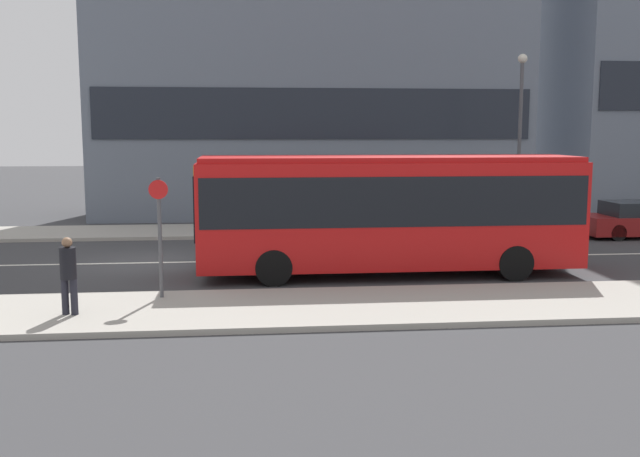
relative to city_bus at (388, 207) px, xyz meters
The scene contains 10 objects.
ground_plane 7.66m from the city_bus, 160.75° to the left, with size 120.00×120.00×0.00m, color #3A3A3D.
sidewalk_near 8.18m from the city_bus, 151.53° to the right, with size 44.00×3.50×0.13m.
sidewalk_far 11.32m from the city_bus, 128.86° to the left, with size 44.00×3.50×0.13m.
lane_centerline 7.66m from the city_bus, 160.75° to the left, with size 41.80×0.16×0.01m.
apartment_block_left_tower 16.23m from the city_bus, 93.24° to the left, with size 19.95×5.73×17.13m.
city_bus is the anchor object (origin of this frame).
parked_car_0 8.36m from the city_bus, 45.60° to the left, with size 4.21×1.82×1.32m.
pedestrian_near_stop 8.73m from the city_bus, 151.72° to the right, with size 0.35×0.34×1.66m.
bus_stop_sign 6.50m from the city_bus, 155.22° to the right, with size 0.44×0.12×2.80m.
street_lamp 10.14m from the city_bus, 48.23° to the left, with size 0.36×0.36×6.74m.
Camera 1 is at (3.15, -21.75, 4.02)m, focal length 40.00 mm.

